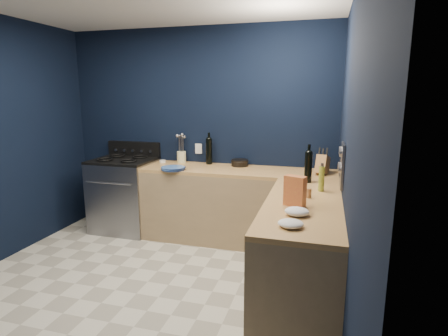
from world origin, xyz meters
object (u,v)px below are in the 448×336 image
(plate_stack, at_px, (173,168))
(knife_block, at_px, (323,165))
(gas_range, at_px, (125,196))
(crouton_bag, at_px, (295,191))
(utensil_crock, at_px, (181,157))

(plate_stack, relative_size, knife_block, 1.36)
(gas_range, bearing_deg, crouton_bag, -28.44)
(gas_range, xyz_separation_m, crouton_bag, (2.30, -1.25, 0.56))
(gas_range, bearing_deg, plate_stack, -15.40)
(utensil_crock, bearing_deg, crouton_bag, -43.22)
(gas_range, height_order, knife_block, knife_block)
(crouton_bag, bearing_deg, plate_stack, 166.53)
(utensil_crock, height_order, crouton_bag, crouton_bag)
(gas_range, relative_size, plate_stack, 3.27)
(gas_range, height_order, crouton_bag, crouton_bag)
(plate_stack, bearing_deg, utensil_crock, 99.87)
(knife_block, bearing_deg, crouton_bag, -84.08)
(plate_stack, bearing_deg, crouton_bag, -34.34)
(gas_range, xyz_separation_m, plate_stack, (0.80, -0.22, 0.46))
(plate_stack, xyz_separation_m, utensil_crock, (-0.08, 0.46, 0.06))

